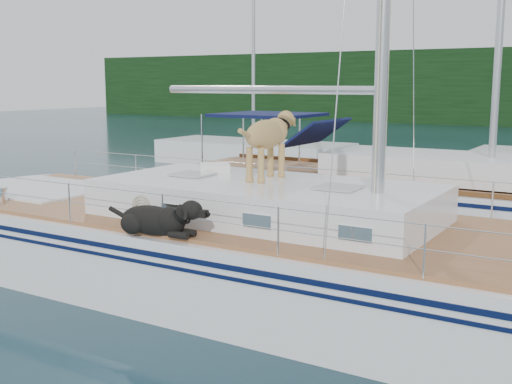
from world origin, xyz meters
The scene contains 4 objects.
ground centered at (0.00, 0.00, 0.00)m, with size 120.00×120.00×0.00m, color black.
main_sailboat centered at (0.10, 0.00, 0.68)m, with size 12.00×3.87×14.01m.
neighbor_sailboat centered at (0.63, 6.05, 0.63)m, with size 11.00×3.50×13.30m.
bg_boat_west centered at (-8.00, 14.00, 0.45)m, with size 8.00×3.00×11.65m.
Camera 1 is at (5.71, -8.38, 3.31)m, focal length 45.00 mm.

